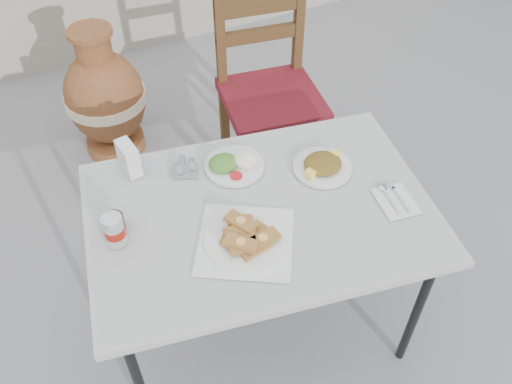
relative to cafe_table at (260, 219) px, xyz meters
name	(u,v)px	position (x,y,z in m)	size (l,w,h in m)	color
ground	(249,314)	(-0.03, 0.04, -0.69)	(80.00, 80.00, 0.00)	slate
cafe_table	(260,219)	(0.00, 0.00, 0.00)	(1.34, 1.03, 0.74)	black
pide_plate	(245,236)	(-0.11, -0.11, 0.08)	(0.43, 0.43, 0.06)	silver
salad_rice_plate	(234,163)	(0.01, 0.24, 0.07)	(0.23, 0.23, 0.06)	silver
salad_chopped_plate	(323,165)	(0.30, 0.08, 0.07)	(0.22, 0.22, 0.05)	silver
soda_can	(114,230)	(-0.49, 0.08, 0.11)	(0.07, 0.07, 0.12)	silver
cola_glass	(114,219)	(-0.48, 0.14, 0.10)	(0.07, 0.07, 0.10)	white
napkin_holder	(129,158)	(-0.35, 0.39, 0.11)	(0.08, 0.11, 0.13)	silver
condiment_caddy	(185,168)	(-0.17, 0.29, 0.08)	(0.12, 0.11, 0.07)	silver
cutlery_napkin	(394,199)	(0.45, -0.17, 0.05)	(0.15, 0.18, 0.01)	silver
chair	(269,92)	(0.47, 0.85, -0.14)	(0.54, 0.54, 1.06)	#39200F
terracotta_urn	(105,98)	(-0.25, 1.43, -0.33)	(0.45, 0.45, 0.78)	brown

